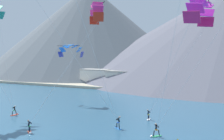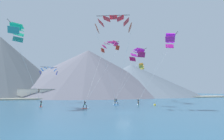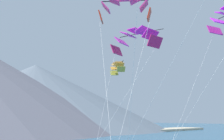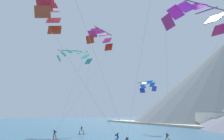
{
  "view_description": "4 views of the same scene",
  "coord_description": "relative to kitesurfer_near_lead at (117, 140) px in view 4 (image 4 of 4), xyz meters",
  "views": [
    {
      "loc": [
        22.45,
        -22.48,
        11.11
      ],
      "look_at": [
        3.41,
        15.8,
        8.21
      ],
      "focal_mm": 50.0,
      "sensor_mm": 36.0,
      "label": 1
    },
    {
      "loc": [
        -11.4,
        -30.08,
        3.88
      ],
      "look_at": [
        1.46,
        11.58,
        9.09
      ],
      "focal_mm": 28.0,
      "sensor_mm": 36.0,
      "label": 2
    },
    {
      "loc": [
        -22.04,
        -6.39,
        4.59
      ],
      "look_at": [
        1.24,
        15.77,
        9.49
      ],
      "focal_mm": 50.0,
      "sensor_mm": 36.0,
      "label": 3
    },
    {
      "loc": [
        37.44,
        1.74,
        4.4
      ],
      "look_at": [
        0.71,
        16.88,
        11.27
      ],
      "focal_mm": 40.0,
      "sensor_mm": 36.0,
      "label": 4
    }
  ],
  "objects": [
    {
      "name": "parafoil_kite_mid_center",
      "position": [
        9.87,
        6.53,
        15.98
      ],
      "size": [
        9.2,
        9.05,
        16.65
      ],
      "color": "#BB1D5E"
    },
    {
      "name": "parafoil_kite_distant_low_drift",
      "position": [
        -18.6,
        16.03,
        10.45
      ],
      "size": [
        5.89,
        2.14,
        2.69
      ],
      "color": "#363DA3"
    },
    {
      "name": "shore_building_quay_west",
      "position": [
        -28.54,
        44.53,
        1.88
      ],
      "size": [
        9.16,
        4.74,
        4.89
      ],
      "color": "silver",
      "rests_on": "ground"
    },
    {
      "name": "parafoil_kite_far_right",
      "position": [
        -2.28,
        -1.96,
        15.57
      ],
      "size": [
        9.33,
        7.73,
        15.87
      ],
      "color": "red"
    },
    {
      "name": "kitesurfer_far_right",
      "position": [
        -9.44,
        -7.34,
        -0.03
      ],
      "size": [
        1.57,
        1.45,
        1.8
      ],
      "color": "#E54C33",
      "rests_on": "ground"
    },
    {
      "name": "parafoil_kite_far_left",
      "position": [
        -25.39,
        -0.38,
        17.89
      ],
      "size": [
        7.67,
        8.85,
        18.49
      ],
      "color": "teal"
    },
    {
      "name": "parafoil_kite_near_lead",
      "position": [
        -3.71,
        -9.7,
        18.94
      ],
      "size": [
        8.5,
        12.0,
        19.46
      ],
      "color": "#BF3E20"
    },
    {
      "name": "kitesurfer_near_lead",
      "position": [
        0.0,
        0.0,
        0.0
      ],
      "size": [
        1.58,
        1.44,
        1.82
      ],
      "color": "#337FDB",
      "rests_on": "ground"
    },
    {
      "name": "kitesurfer_far_left",
      "position": [
        -19.24,
        0.3,
        -0.08
      ],
      "size": [
        0.61,
        1.76,
        1.71
      ],
      "color": "#E54C33",
      "rests_on": "ground"
    }
  ]
}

